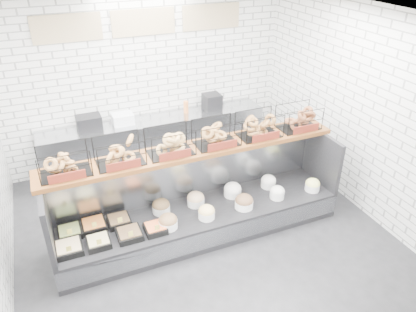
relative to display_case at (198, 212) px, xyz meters
name	(u,v)px	position (x,y,z in m)	size (l,w,h in m)	color
ground	(209,245)	(0.02, -0.34, -0.33)	(5.50, 5.50, 0.00)	black
room_shell	(190,90)	(0.02, 0.26, 1.73)	(5.02, 5.51, 3.01)	white
display_case	(198,212)	(0.00, 0.00, 0.00)	(4.00, 0.90, 1.20)	black
bagel_shelf	(194,140)	(0.02, 0.18, 1.06)	(4.10, 0.50, 0.40)	#522B11
prep_counter	(156,141)	(0.01, 2.09, 0.14)	(4.00, 0.60, 1.20)	#93969B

